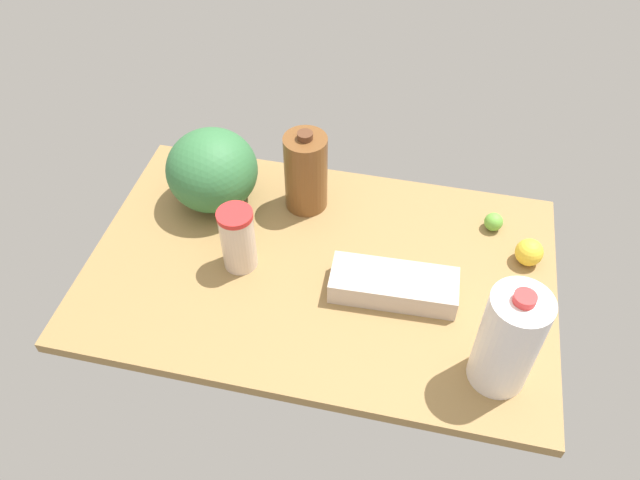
{
  "coord_description": "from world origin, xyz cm",
  "views": [
    {
      "loc": [
        22.71,
        -102.46,
        126.39
      ],
      "look_at": [
        0.0,
        0.0,
        13.0
      ],
      "focal_mm": 35.0,
      "sensor_mm": 36.0,
      "label": 1
    }
  ],
  "objects_px": {
    "egg_carton": "(393,285)",
    "lemon_beside_bowl": "(529,252)",
    "lime_far_back": "(494,222)",
    "tumbler_cup": "(238,239)",
    "milk_jug": "(508,340)",
    "watermelon": "(212,170)",
    "chocolate_milk_jug": "(306,172)"
  },
  "relations": [
    {
      "from": "lemon_beside_bowl",
      "to": "lime_far_back",
      "type": "height_order",
      "value": "lemon_beside_bowl"
    },
    {
      "from": "tumbler_cup",
      "to": "lime_far_back",
      "type": "bearing_deg",
      "value": 22.95
    },
    {
      "from": "milk_jug",
      "to": "lime_far_back",
      "type": "bearing_deg",
      "value": 92.77
    },
    {
      "from": "lime_far_back",
      "to": "milk_jug",
      "type": "bearing_deg",
      "value": -87.23
    },
    {
      "from": "tumbler_cup",
      "to": "watermelon",
      "type": "bearing_deg",
      "value": 123.17
    },
    {
      "from": "chocolate_milk_jug",
      "to": "watermelon",
      "type": "xyz_separation_m",
      "value": [
        -0.25,
        -0.04,
        -0.0
      ]
    },
    {
      "from": "egg_carton",
      "to": "lemon_beside_bowl",
      "type": "relative_size",
      "value": 4.36
    },
    {
      "from": "milk_jug",
      "to": "lime_far_back",
      "type": "distance_m",
      "value": 0.48
    },
    {
      "from": "tumbler_cup",
      "to": "lime_far_back",
      "type": "height_order",
      "value": "tumbler_cup"
    },
    {
      "from": "chocolate_milk_jug",
      "to": "lemon_beside_bowl",
      "type": "height_order",
      "value": "chocolate_milk_jug"
    },
    {
      "from": "chocolate_milk_jug",
      "to": "milk_jug",
      "type": "bearing_deg",
      "value": -39.66
    },
    {
      "from": "lime_far_back",
      "to": "watermelon",
      "type": "bearing_deg",
      "value": -175.92
    },
    {
      "from": "chocolate_milk_jug",
      "to": "lime_far_back",
      "type": "distance_m",
      "value": 0.53
    },
    {
      "from": "milk_jug",
      "to": "watermelon",
      "type": "distance_m",
      "value": 0.9
    },
    {
      "from": "watermelon",
      "to": "lemon_beside_bowl",
      "type": "height_order",
      "value": "watermelon"
    },
    {
      "from": "milk_jug",
      "to": "lemon_beside_bowl",
      "type": "distance_m",
      "value": 0.38
    },
    {
      "from": "lemon_beside_bowl",
      "to": "lime_far_back",
      "type": "distance_m",
      "value": 0.14
    },
    {
      "from": "tumbler_cup",
      "to": "lime_far_back",
      "type": "relative_size",
      "value": 3.62
    },
    {
      "from": "chocolate_milk_jug",
      "to": "milk_jug",
      "type": "distance_m",
      "value": 0.71
    },
    {
      "from": "chocolate_milk_jug",
      "to": "lime_far_back",
      "type": "relative_size",
      "value": 4.91
    },
    {
      "from": "egg_carton",
      "to": "watermelon",
      "type": "distance_m",
      "value": 0.59
    },
    {
      "from": "milk_jug",
      "to": "lemon_beside_bowl",
      "type": "relative_size",
      "value": 4.03
    },
    {
      "from": "chocolate_milk_jug",
      "to": "lemon_beside_bowl",
      "type": "relative_size",
      "value": 3.46
    },
    {
      "from": "lime_far_back",
      "to": "egg_carton",
      "type": "bearing_deg",
      "value": -129.79
    },
    {
      "from": "egg_carton",
      "to": "watermelon",
      "type": "bearing_deg",
      "value": 154.87
    },
    {
      "from": "lemon_beside_bowl",
      "to": "tumbler_cup",
      "type": "bearing_deg",
      "value": -167.14
    },
    {
      "from": "egg_carton",
      "to": "chocolate_milk_jug",
      "type": "bearing_deg",
      "value": 134.27
    },
    {
      "from": "lemon_beside_bowl",
      "to": "chocolate_milk_jug",
      "type": "bearing_deg",
      "value": 171.57
    },
    {
      "from": "egg_carton",
      "to": "milk_jug",
      "type": "xyz_separation_m",
      "value": [
        0.26,
        -0.18,
        0.11
      ]
    },
    {
      "from": "chocolate_milk_jug",
      "to": "watermelon",
      "type": "bearing_deg",
      "value": -170.43
    },
    {
      "from": "egg_carton",
      "to": "lemon_beside_bowl",
      "type": "xyz_separation_m",
      "value": [
        0.33,
        0.18,
        0.0
      ]
    },
    {
      "from": "watermelon",
      "to": "lime_far_back",
      "type": "xyz_separation_m",
      "value": [
        0.77,
        0.06,
        -0.09
      ]
    }
  ]
}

